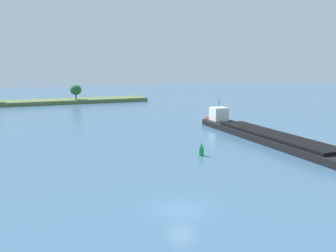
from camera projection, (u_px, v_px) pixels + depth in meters
name	position (u px, v px, depth m)	size (l,w,h in m)	color
ground_plane	(182.00, 209.00, 32.53)	(400.00, 400.00, 0.00)	#3D607F
cargo_barge	(264.00, 135.00, 62.59)	(7.68, 39.51, 5.65)	black
small_motorboat	(208.00, 118.00, 86.79)	(4.61, 4.96, 0.94)	maroon
channel_buoy_green	(201.00, 150.00, 51.61)	(0.70, 0.70, 1.90)	green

